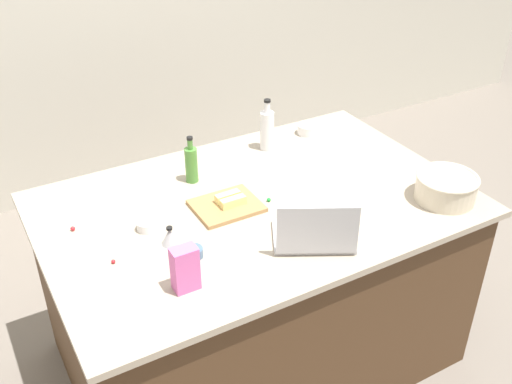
{
  "coord_description": "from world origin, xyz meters",
  "views": [
    {
      "loc": [
        -1.06,
        -1.86,
        2.28
      ],
      "look_at": [
        0.0,
        0.0,
        0.95
      ],
      "focal_mm": 41.86,
      "sensor_mm": 36.0,
      "label": 1
    }
  ],
  "objects_px": {
    "bottle_olive": "(191,164)",
    "butter_stick_right": "(228,197)",
    "cutting_board": "(226,206)",
    "ramekin_wide": "(308,129)",
    "candy_bag": "(185,269)",
    "butter_stick_left": "(233,202)",
    "kitchen_timer": "(170,236)",
    "laptop": "(314,234)",
    "mixing_bowl_large": "(446,187)",
    "ramekin_medium": "(146,226)",
    "ramekin_small": "(193,252)",
    "bottle_vinegar": "(267,129)"
  },
  "relations": [
    {
      "from": "cutting_board",
      "to": "ramekin_wide",
      "type": "distance_m",
      "value": 0.8
    },
    {
      "from": "ramekin_small",
      "to": "ramekin_medium",
      "type": "xyz_separation_m",
      "value": [
        -0.09,
        0.25,
        0.0
      ]
    },
    {
      "from": "butter_stick_right",
      "to": "candy_bag",
      "type": "xyz_separation_m",
      "value": [
        -0.37,
        -0.41,
        0.05
      ]
    },
    {
      "from": "butter_stick_left",
      "to": "ramekin_wide",
      "type": "bearing_deg",
      "value": 33.34
    },
    {
      "from": "laptop",
      "to": "mixing_bowl_large",
      "type": "xyz_separation_m",
      "value": [
        0.67,
        -0.01,
        0.01
      ]
    },
    {
      "from": "cutting_board",
      "to": "bottle_olive",
      "type": "bearing_deg",
      "value": 96.93
    },
    {
      "from": "kitchen_timer",
      "to": "ramekin_medium",
      "type": "bearing_deg",
      "value": 109.25
    },
    {
      "from": "butter_stick_right",
      "to": "candy_bag",
      "type": "relative_size",
      "value": 0.65
    },
    {
      "from": "bottle_olive",
      "to": "butter_stick_right",
      "type": "bearing_deg",
      "value": -78.43
    },
    {
      "from": "candy_bag",
      "to": "laptop",
      "type": "bearing_deg",
      "value": -0.92
    },
    {
      "from": "bottle_olive",
      "to": "kitchen_timer",
      "type": "bearing_deg",
      "value": -124.51
    },
    {
      "from": "ramekin_medium",
      "to": "ramekin_wide",
      "type": "distance_m",
      "value": 1.11
    },
    {
      "from": "bottle_olive",
      "to": "butter_stick_right",
      "type": "relative_size",
      "value": 2.01
    },
    {
      "from": "mixing_bowl_large",
      "to": "butter_stick_right",
      "type": "xyz_separation_m",
      "value": [
        -0.83,
        0.43,
        -0.02
      ]
    },
    {
      "from": "bottle_vinegar",
      "to": "butter_stick_right",
      "type": "height_order",
      "value": "bottle_vinegar"
    },
    {
      "from": "mixing_bowl_large",
      "to": "bottle_vinegar",
      "type": "bearing_deg",
      "value": 118.61
    },
    {
      "from": "bottle_olive",
      "to": "ramekin_small",
      "type": "height_order",
      "value": "bottle_olive"
    },
    {
      "from": "mixing_bowl_large",
      "to": "butter_stick_left",
      "type": "bearing_deg",
      "value": 155.26
    },
    {
      "from": "mixing_bowl_large",
      "to": "ramekin_wide",
      "type": "relative_size",
      "value": 2.54
    },
    {
      "from": "laptop",
      "to": "ramekin_medium",
      "type": "bearing_deg",
      "value": 142.18
    },
    {
      "from": "bottle_olive",
      "to": "ramekin_wide",
      "type": "height_order",
      "value": "bottle_olive"
    },
    {
      "from": "mixing_bowl_large",
      "to": "bottle_vinegar",
      "type": "relative_size",
      "value": 1.01
    },
    {
      "from": "laptop",
      "to": "bottle_olive",
      "type": "xyz_separation_m",
      "value": [
        -0.21,
        0.67,
        0.04
      ]
    },
    {
      "from": "ramekin_medium",
      "to": "candy_bag",
      "type": "xyz_separation_m",
      "value": [
        -0.0,
        -0.4,
        0.07
      ]
    },
    {
      "from": "ramekin_wide",
      "to": "ramekin_small",
      "type": "bearing_deg",
      "value": -145.48
    },
    {
      "from": "bottle_olive",
      "to": "cutting_board",
      "type": "relative_size",
      "value": 0.81
    },
    {
      "from": "mixing_bowl_large",
      "to": "ramekin_medium",
      "type": "distance_m",
      "value": 1.27
    },
    {
      "from": "butter_stick_left",
      "to": "butter_stick_right",
      "type": "bearing_deg",
      "value": 92.07
    },
    {
      "from": "laptop",
      "to": "mixing_bowl_large",
      "type": "bearing_deg",
      "value": -0.91
    },
    {
      "from": "laptop",
      "to": "kitchen_timer",
      "type": "bearing_deg",
      "value": 150.19
    },
    {
      "from": "bottle_olive",
      "to": "butter_stick_right",
      "type": "xyz_separation_m",
      "value": [
        0.05,
        -0.25,
        -0.05
      ]
    },
    {
      "from": "bottle_vinegar",
      "to": "kitchen_timer",
      "type": "xyz_separation_m",
      "value": [
        -0.72,
        -0.5,
        -0.07
      ]
    },
    {
      "from": "bottle_olive",
      "to": "butter_stick_right",
      "type": "height_order",
      "value": "bottle_olive"
    },
    {
      "from": "mixing_bowl_large",
      "to": "kitchen_timer",
      "type": "height_order",
      "value": "mixing_bowl_large"
    },
    {
      "from": "bottle_vinegar",
      "to": "ramekin_small",
      "type": "distance_m",
      "value": 0.92
    },
    {
      "from": "cutting_board",
      "to": "butter_stick_left",
      "type": "xyz_separation_m",
      "value": [
        0.02,
        -0.02,
        0.03
      ]
    },
    {
      "from": "ramekin_small",
      "to": "mixing_bowl_large",
      "type": "bearing_deg",
      "value": -8.69
    },
    {
      "from": "ramekin_medium",
      "to": "ramekin_wide",
      "type": "relative_size",
      "value": 0.74
    },
    {
      "from": "laptop",
      "to": "cutting_board",
      "type": "height_order",
      "value": "laptop"
    },
    {
      "from": "ramekin_small",
      "to": "bottle_olive",
      "type": "bearing_deg",
      "value": 66.06
    },
    {
      "from": "ramekin_medium",
      "to": "bottle_olive",
      "type": "bearing_deg",
      "value": 39.23
    },
    {
      "from": "cutting_board",
      "to": "candy_bag",
      "type": "height_order",
      "value": "candy_bag"
    },
    {
      "from": "candy_bag",
      "to": "butter_stick_left",
      "type": "bearing_deg",
      "value": 44.04
    },
    {
      "from": "ramekin_medium",
      "to": "candy_bag",
      "type": "relative_size",
      "value": 0.45
    },
    {
      "from": "laptop",
      "to": "butter_stick_right",
      "type": "xyz_separation_m",
      "value": [
        -0.16,
        0.41,
        -0.01
      ]
    },
    {
      "from": "laptop",
      "to": "bottle_olive",
      "type": "bearing_deg",
      "value": 107.47
    },
    {
      "from": "butter_stick_right",
      "to": "ramekin_medium",
      "type": "height_order",
      "value": "butter_stick_right"
    },
    {
      "from": "ramekin_wide",
      "to": "kitchen_timer",
      "type": "bearing_deg",
      "value": -151.63
    },
    {
      "from": "mixing_bowl_large",
      "to": "ramekin_medium",
      "type": "xyz_separation_m",
      "value": [
        -1.19,
        0.42,
        -0.04
      ]
    },
    {
      "from": "butter_stick_right",
      "to": "kitchen_timer",
      "type": "distance_m",
      "value": 0.35
    }
  ]
}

